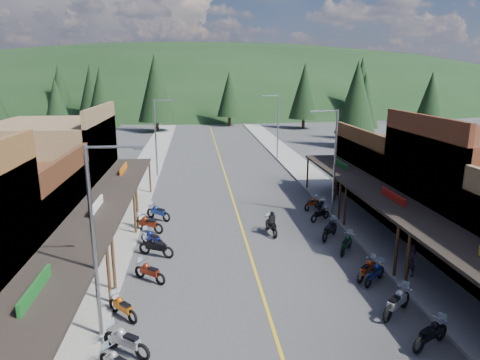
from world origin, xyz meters
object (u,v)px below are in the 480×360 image
object	(u,v)px
shop_east_3	(398,172)
streetlight_3	(277,124)
pine_1	(91,90)
bike_east_11	(321,206)
streetlight_2	(333,158)
bike_west_11	(158,212)
bike_west_5	(126,340)
pine_7	(60,89)
bike_west_9	(152,238)
pine_2	(155,88)
pine_6	(431,93)
bike_east_12	(312,203)
pine_10	(101,97)
bike_west_10	(148,223)
pine_3	(229,94)
bike_east_5	(397,301)
pedestrian_east_b	(336,190)
streetlight_1	(157,135)
rider_on_bike	(271,224)
bike_east_7	(367,268)
shop_east_2	(473,191)
streetlight_0	(97,236)
pine_4	(304,91)
bike_east_8	(346,243)
bike_west_7	(150,271)
shop_west_2	(4,222)
bike_east_6	(375,273)
pine_11	(357,97)
bike_east_9	(330,229)
pine_8	(57,107)
pine_9	(364,100)
bike_east_10	(320,214)
pedestrian_east_a	(411,260)
pine_5	(361,85)
bike_west_8	(156,246)
bike_east_4	(431,333)

from	to	relation	value
shop_east_3	streetlight_3	world-z (taller)	streetlight_3
pine_1	bike_east_11	distance (m)	68.63
pine_1	streetlight_2	bearing A→B (deg)	-63.47
shop_east_3	bike_west_11	size ratio (longest dim) A/B	4.87
bike_west_5	pine_7	bearing A→B (deg)	52.15
bike_west_9	pine_2	bearing A→B (deg)	49.92
pine_6	bike_east_12	world-z (taller)	pine_6
pine_10	bike_west_10	size ratio (longest dim) A/B	5.06
bike_west_5	bike_east_11	xyz separation A→B (m)	(12.40, 16.08, -0.09)
pine_3	bike_east_5	distance (m)	71.85
pedestrian_east_b	bike_west_10	bearing A→B (deg)	20.11
streetlight_1	pine_1	size ratio (longest dim) A/B	0.64
rider_on_bike	bike_east_7	bearing A→B (deg)	-68.84
shop_east_2	pine_7	xyz separation A→B (m)	(-45.78, 74.30, 3.72)
bike_east_5	pine_3	bearing A→B (deg)	142.67
bike_west_11	bike_east_11	bearing A→B (deg)	-48.22
streetlight_0	pine_4	world-z (taller)	pine_4
pine_3	pine_7	size ratio (longest dim) A/B	0.88
bike_east_8	pine_1	bearing A→B (deg)	148.31
shop_east_2	bike_west_7	xyz separation A→B (m)	(-19.39, -2.94, -2.94)
shop_east_3	pine_4	xyz separation A→B (m)	(4.25, 48.70, 4.70)
shop_west_2	bike_east_6	bearing A→B (deg)	-12.37
bike_east_5	bike_east_11	distance (m)	14.50
pine_4	bike_west_9	xyz separation A→B (m)	(-23.89, -56.62, -6.64)
pine_11	bike_east_9	distance (m)	37.86
bike_east_7	bike_east_12	size ratio (longest dim) A/B	1.05
pine_8	pedestrian_east_b	bearing A→B (deg)	-42.81
streetlight_1	bike_west_10	distance (m)	16.47
shop_east_3	bike_east_6	world-z (taller)	shop_east_3
bike_east_9	bike_east_11	size ratio (longest dim) A/B	1.22
streetlight_2	pine_9	xyz separation A→B (m)	(17.05, 37.00, 1.92)
bike_east_6	shop_east_3	bearing A→B (deg)	108.80
pine_8	bike_west_11	xyz separation A→B (m)	(16.06, -31.51, -5.34)
bike_east_9	pedestrian_east_b	xyz separation A→B (m)	(3.03, 8.06, 0.30)
bike_east_9	rider_on_bike	size ratio (longest dim) A/B	1.01
shop_west_2	bike_east_7	bearing A→B (deg)	-11.04
bike_east_10	pine_8	bearing A→B (deg)	-172.72
streetlight_3	pine_4	distance (m)	32.09
shop_east_3	pine_3	xyz separation A→B (m)	(-9.75, 54.70, 3.95)
bike_east_10	pedestrian_east_b	world-z (taller)	pedestrian_east_b
pedestrian_east_a	pine_1	bearing A→B (deg)	179.21
pine_5	bike_west_10	world-z (taller)	pine_5
bike_west_8	bike_east_8	distance (m)	11.38
bike_east_4	bike_east_12	bearing A→B (deg)	151.42
pedestrian_east_b	bike_east_5	bearing A→B (deg)	79.80
rider_on_bike	bike_west_8	bearing A→B (deg)	-166.89
pine_8	bike_east_8	world-z (taller)	pine_8
shop_east_2	bike_west_5	xyz separation A→B (m)	(-19.70, -8.90, -2.89)
streetlight_3	bike_east_8	xyz separation A→B (m)	(-1.12, -28.68, -3.86)
shop_east_2	bike_east_4	xyz separation A→B (m)	(-7.84, -9.66, -2.91)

